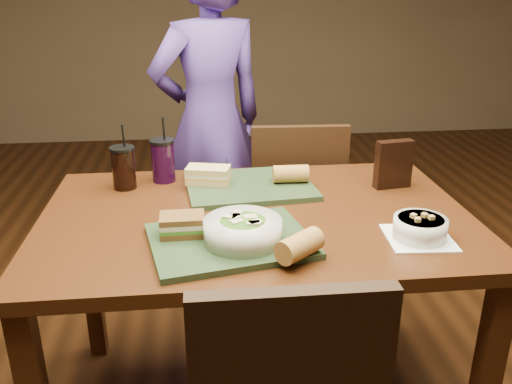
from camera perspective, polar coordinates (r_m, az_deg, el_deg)
dining_table at (r=1.69m, az=0.00°, el=-5.07°), size 1.30×0.85×0.75m
chair_far at (r=2.33m, az=4.05°, el=-1.88°), size 0.40×0.40×0.89m
diner at (r=2.58m, az=-4.87°, el=7.31°), size 0.67×0.57×1.57m
tray_near at (r=1.46m, az=-2.73°, el=-5.17°), size 0.47×0.40×0.02m
tray_far at (r=1.84m, az=-0.67°, el=0.61°), size 0.45×0.36×0.02m
salad_bowl at (r=1.43m, az=-1.40°, el=-3.92°), size 0.21×0.21×0.07m
soup_bowl at (r=1.55m, az=16.87°, el=-3.61°), size 0.19×0.19×0.07m
sandwich_near at (r=1.48m, az=-7.75°, el=-3.43°), size 0.12×0.08×0.06m
sandwich_far at (r=1.84m, az=-5.06°, el=1.80°), size 0.16×0.11×0.06m
baguette_near at (r=1.35m, az=4.61°, el=-5.66°), size 0.14×0.13×0.06m
baguette_far at (r=1.84m, az=3.66°, el=1.93°), size 0.12×0.06×0.06m
cup_cola at (r=1.88m, az=-13.77°, el=2.53°), size 0.08×0.08×0.22m
cup_berry at (r=1.92m, az=-9.76°, el=3.32°), size 0.09×0.09×0.23m
chip_bag at (r=1.89m, az=14.27°, el=2.85°), size 0.13×0.06×0.16m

